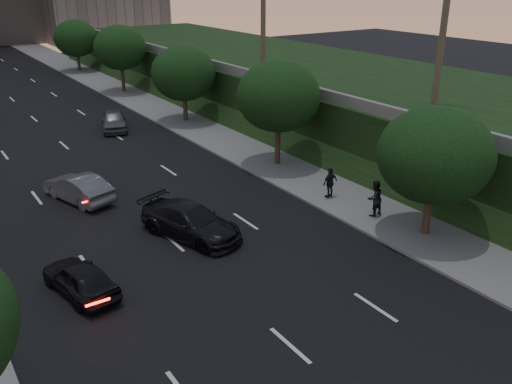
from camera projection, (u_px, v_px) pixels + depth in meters
road_surface at (72, 153)px, 37.45m from camera, size 16.00×140.00×0.02m
sidewalk_right at (203, 129)px, 42.69m from camera, size 4.50×140.00×0.15m
embankment at (334, 92)px, 46.46m from camera, size 18.00×90.00×4.00m
parapet_wall at (251, 74)px, 41.20m from camera, size 0.35×90.00×0.70m
tree_right_a at (435, 155)px, 24.30m from camera, size 5.20×5.20×6.24m
tree_right_b at (278, 96)px, 33.34m from camera, size 5.20×5.20×6.74m
tree_right_c at (183, 73)px, 43.52m from camera, size 5.20×5.20×6.24m
tree_right_d at (120, 48)px, 54.10m from camera, size 5.20×5.20×6.74m
tree_right_e at (76, 38)px, 65.83m from camera, size 5.20×5.20×6.24m
sedan_near_left at (80, 278)px, 20.93m from camera, size 2.34×4.24×1.37m
sedan_mid_left at (78, 188)px, 29.40m from camera, size 2.87×4.85×1.51m
sedan_near_right at (191, 221)px, 25.43m from camera, size 3.81×5.77×1.55m
sedan_far_right at (114, 120)px, 42.54m from camera, size 3.12×4.92×1.56m
pedestrian_b at (374, 198)px, 27.24m from camera, size 0.91×0.71×1.87m
pedestrian_c at (330, 182)px, 29.46m from camera, size 1.03×0.50×1.71m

